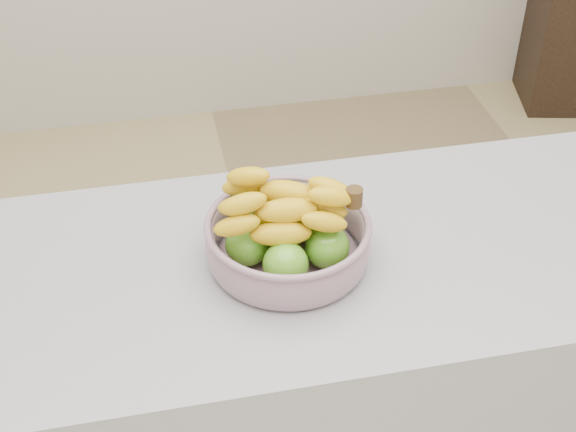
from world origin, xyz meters
name	(u,v)px	position (x,y,z in m)	size (l,w,h in m)	color
counter	(324,409)	(0.00, -0.10, 0.45)	(2.00, 0.60, 0.90)	#98979F
fruit_bowl	(288,236)	(-0.08, -0.10, 0.95)	(0.30, 0.30, 0.16)	#9CA3BB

